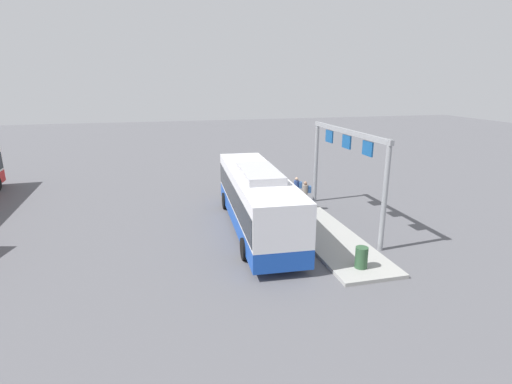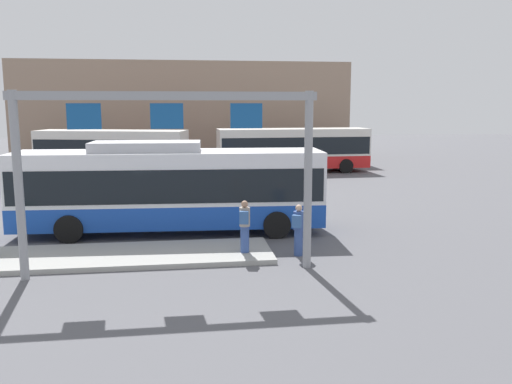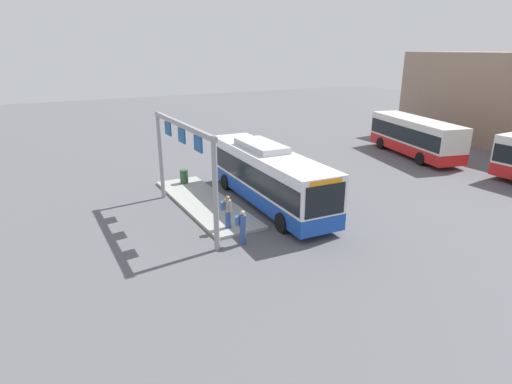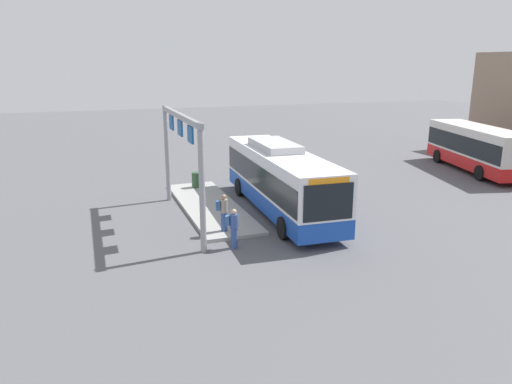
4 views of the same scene
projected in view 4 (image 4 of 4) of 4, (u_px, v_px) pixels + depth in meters
ground_plane at (280, 211)px, 24.65m from camera, size 120.00×120.00×0.00m
platform_curb at (210, 206)px, 25.17m from camera, size 10.00×2.80×0.16m
bus_main at (280, 177)px, 24.18m from camera, size 11.49×3.13×3.46m
bus_background_right at (477, 146)px, 33.31m from camera, size 10.18×4.83×3.10m
person_boarding at (223, 212)px, 21.03m from camera, size 0.41×0.57×1.67m
person_waiting_near at (233, 227)px, 19.49m from camera, size 0.51×0.60×1.67m
platform_sign_gantry at (181, 145)px, 22.01m from camera, size 8.43×0.24×5.20m
trash_bin at (196, 180)px, 28.63m from camera, size 0.52×0.52×0.90m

